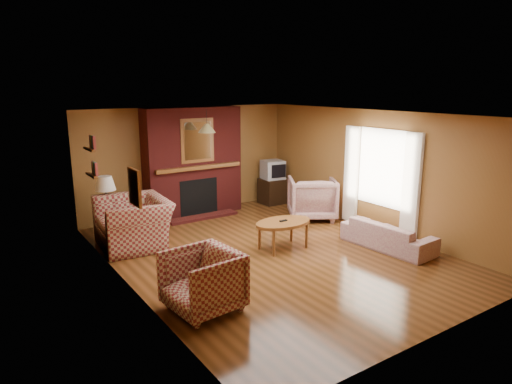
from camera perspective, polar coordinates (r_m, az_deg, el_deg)
floor at (r=8.04m, az=1.96°, el=-7.65°), size 6.50×6.50×0.00m
ceiling at (r=7.53m, az=2.10°, el=9.67°), size 6.50×6.50×0.00m
wall_back at (r=10.46m, az=-8.50°, el=3.92°), size 6.50×0.00×6.50m
wall_front at (r=5.51m, az=22.38°, el=-5.45°), size 6.50×0.00×6.50m
wall_left at (r=6.59m, az=-15.88°, el=-1.95°), size 0.00×6.50×6.50m
wall_right at (r=9.36m, az=14.53°, el=2.55°), size 0.00×6.50×6.50m
fireplace at (r=10.22m, az=-7.86°, el=3.63°), size 2.20×0.82×2.40m
window_right at (r=9.21m, az=15.23°, el=1.88°), size 0.10×1.85×2.00m
bookshelf at (r=8.31m, az=-19.86°, el=4.13°), size 0.09×0.55×0.71m
botanical_print at (r=6.24m, az=-14.91°, el=0.58°), size 0.05×0.40×0.50m
pendant_light at (r=9.51m, az=-6.17°, el=7.94°), size 0.36×0.36×0.48m
plaid_loveseat at (r=8.56m, az=-15.07°, el=-3.71°), size 1.28×1.44×0.88m
plaid_armchair at (r=6.02m, az=-6.71°, el=-11.02°), size 0.96×0.94×0.81m
floral_sofa at (r=8.56m, az=16.17°, el=-5.15°), size 0.77×1.72×0.49m
floral_armchair at (r=10.03m, az=7.01°, el=-0.76°), size 1.36×1.37×0.91m
coffee_table at (r=8.13m, az=3.43°, el=-4.03°), size 1.08×0.67×0.53m
side_table at (r=9.21m, az=-17.99°, el=-3.72°), size 0.46×0.46×0.57m
table_lamp at (r=9.05m, az=-18.28°, el=0.15°), size 0.38×0.38×0.63m
tv_stand at (r=11.28m, az=2.08°, el=0.14°), size 0.58×0.53×0.62m
crt_tv at (r=11.17m, az=2.12°, el=2.81°), size 0.56×0.56×0.45m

